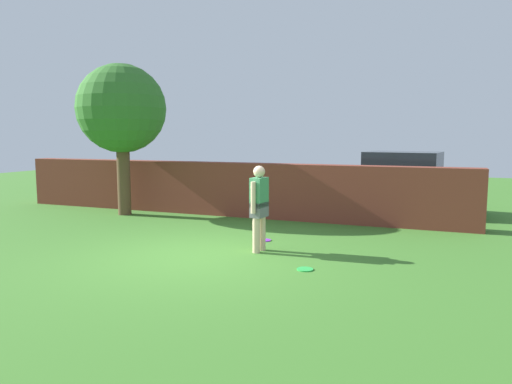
{
  "coord_description": "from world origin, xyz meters",
  "views": [
    {
      "loc": [
        4.04,
        -7.32,
        2.17
      ],
      "look_at": [
        0.46,
        1.78,
        1.0
      ],
      "focal_mm": 33.05,
      "sensor_mm": 36.0,
      "label": 1
    }
  ],
  "objects_px": {
    "tree": "(122,110)",
    "car": "(402,182)",
    "frisbee_green": "(305,269)",
    "person": "(259,204)",
    "frisbee_purple": "(265,240)"
  },
  "relations": [
    {
      "from": "tree",
      "to": "car",
      "type": "xyz_separation_m",
      "value": [
        7.11,
        3.33,
        -2.01
      ]
    },
    {
      "from": "tree",
      "to": "frisbee_green",
      "type": "height_order",
      "value": "tree"
    },
    {
      "from": "tree",
      "to": "person",
      "type": "bearing_deg",
      "value": -27.26
    },
    {
      "from": "person",
      "to": "frisbee_green",
      "type": "xyz_separation_m",
      "value": [
        1.14,
        -0.88,
        -0.89
      ]
    },
    {
      "from": "frisbee_green",
      "to": "frisbee_purple",
      "type": "bearing_deg",
      "value": 127.54
    },
    {
      "from": "tree",
      "to": "person",
      "type": "height_order",
      "value": "tree"
    },
    {
      "from": "tree",
      "to": "frisbee_purple",
      "type": "xyz_separation_m",
      "value": [
        4.77,
        -1.67,
        -2.86
      ]
    },
    {
      "from": "tree",
      "to": "frisbee_green",
      "type": "distance_m",
      "value": 7.6
    },
    {
      "from": "person",
      "to": "frisbee_green",
      "type": "bearing_deg",
      "value": -119.85
    },
    {
      "from": "tree",
      "to": "person",
      "type": "xyz_separation_m",
      "value": [
        5.0,
        -2.57,
        -1.97
      ]
    },
    {
      "from": "person",
      "to": "car",
      "type": "relative_size",
      "value": 0.37
    },
    {
      "from": "person",
      "to": "frisbee_green",
      "type": "distance_m",
      "value": 1.69
    },
    {
      "from": "person",
      "to": "frisbee_purple",
      "type": "height_order",
      "value": "person"
    },
    {
      "from": "person",
      "to": "car",
      "type": "bearing_deg",
      "value": -11.99
    },
    {
      "from": "tree",
      "to": "car",
      "type": "relative_size",
      "value": 0.94
    }
  ]
}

